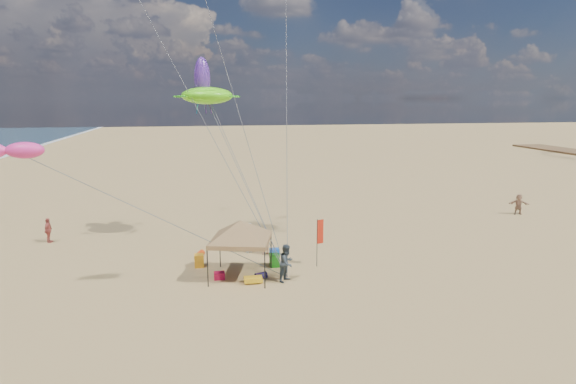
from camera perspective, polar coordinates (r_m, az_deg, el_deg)
name	(u,v)px	position (r m, az deg, el deg)	size (l,w,h in m)	color
ground	(299,281)	(24.36, 1.34, -10.63)	(280.00, 280.00, 0.00)	tan
canopy_tent	(240,223)	(24.11, -5.74, -3.66)	(5.46, 5.46, 3.48)	black
feather_flag	(319,234)	(25.94, 3.79, -5.09)	(0.39, 0.14, 2.67)	black
cooler_red	(219,276)	(24.79, -8.23, -9.89)	(0.54, 0.38, 0.38)	#BB0F39
cooler_blue	(274,252)	(28.18, -1.64, -7.16)	(0.54, 0.38, 0.38)	blue
bag_navy	(261,276)	(24.57, -3.27, -10.00)	(0.36, 0.36, 0.60)	black
bag_orange	(200,254)	(28.24, -10.48, -7.33)	(0.36, 0.36, 0.60)	#E23F0C
chair_green	(274,260)	(26.27, -1.63, -8.17)	(0.50, 0.50, 0.70)	#1B7D16
chair_yellow	(199,261)	(26.64, -10.60, -8.08)	(0.50, 0.50, 0.70)	#F8A41B
crate_grey	(258,277)	(24.49, -3.57, -10.18)	(0.34, 0.30, 0.28)	slate
beach_cart	(253,279)	(24.10, -4.20, -10.40)	(0.90, 0.50, 0.24)	yellow
person_near_a	(265,242)	(28.10, -2.80, -5.97)	(0.57, 0.37, 1.55)	tan
person_near_b	(287,263)	(24.06, -0.14, -8.48)	(0.93, 0.72, 1.91)	#333F46
person_near_c	(249,238)	(28.46, -4.75, -5.50)	(1.16, 0.67, 1.80)	silver
person_far_a	(48,230)	(33.93, -26.79, -4.13)	(0.94, 0.39, 1.60)	#B95147
person_far_c	(519,204)	(41.80, 25.91, -1.33)	(1.52, 0.49, 1.64)	#AB795B
turtle_kite	(207,96)	(29.61, -9.67, 11.31)	(3.09, 2.47, 1.03)	#68FE16
fish_kite	(25,150)	(23.84, -29.01, 4.40)	(1.64, 0.82, 0.73)	#FF3296
squid_kite	(202,78)	(30.13, -10.25, 13.27)	(0.96, 0.96, 2.51)	#5E2DA2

